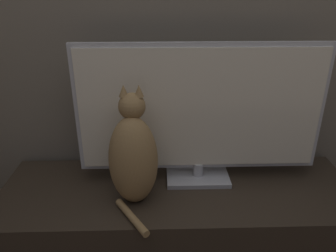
% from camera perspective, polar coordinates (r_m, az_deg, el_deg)
% --- Properties ---
extents(tv_stand, '(1.54, 0.51, 0.52)m').
position_cam_1_polar(tv_stand, '(1.62, 1.73, -18.38)').
color(tv_stand, '#33281E').
rests_on(tv_stand, ground_plane).
extents(tv, '(1.04, 0.17, 0.61)m').
position_cam_1_polar(tv, '(1.38, 5.64, 2.27)').
color(tv, '#B7B7BC').
rests_on(tv, tv_stand).
extents(cat, '(0.20, 0.32, 0.48)m').
position_cam_1_polar(cat, '(1.29, -6.05, -5.35)').
color(cat, '#997547').
rests_on(cat, tv_stand).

